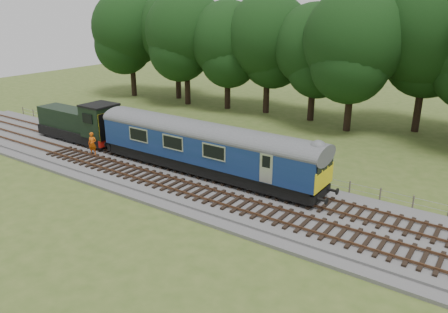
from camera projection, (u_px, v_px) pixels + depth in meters
The scene contains 9 objects.
ground at pixel (237, 196), 28.89m from camera, with size 120.00×120.00×0.00m, color #425A21.
ballast at pixel (237, 194), 28.83m from camera, with size 70.00×7.00×0.35m, color #4C4C4F.
track_north at pixel (248, 184), 29.83m from camera, with size 67.20×2.40×0.21m.
track_south at pixel (223, 199), 27.51m from camera, with size 67.20×2.40×0.21m.
fence at pixel (270, 176), 32.37m from camera, with size 64.00×0.12×1.00m, color #6B6054, non-canonical shape.
tree_line at pixel (352, 125), 45.91m from camera, with size 70.00×8.00×18.00m, color black, non-canonical shape.
dmu_railcar at pixel (205, 144), 31.07m from camera, with size 18.05×2.86×3.88m.
shunter_loco at pixel (81, 124), 38.80m from camera, with size 8.92×2.60×3.38m.
worker at pixel (92, 144), 35.49m from camera, with size 0.69×0.45×1.89m, color #DF560B.
Camera 1 is at (14.37, -22.12, 12.10)m, focal length 35.00 mm.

